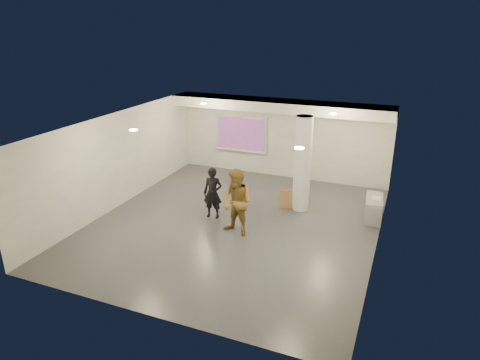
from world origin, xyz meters
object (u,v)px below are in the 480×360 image
at_px(column, 302,164).
at_px(projection_screen, 241,134).
at_px(credenza, 374,208).
at_px(woman, 213,193).
at_px(man, 237,203).

distance_m(column, projection_screen, 4.08).
relative_size(column, credenza, 2.61).
distance_m(column, woman, 2.89).
distance_m(column, man, 2.68).
bearing_deg(projection_screen, column, -40.56).
xyz_separation_m(credenza, woman, (-4.52, -1.73, 0.45)).
height_order(column, man, column).
bearing_deg(projection_screen, man, -69.19).
xyz_separation_m(column, projection_screen, (-3.10, 2.65, 0.03)).
distance_m(credenza, woman, 4.86).
bearing_deg(man, column, 78.42).
xyz_separation_m(column, man, (-1.21, -2.32, -0.55)).
relative_size(column, projection_screen, 1.43).
xyz_separation_m(column, woman, (-2.30, -1.59, -0.72)).
distance_m(projection_screen, credenza, 6.01).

